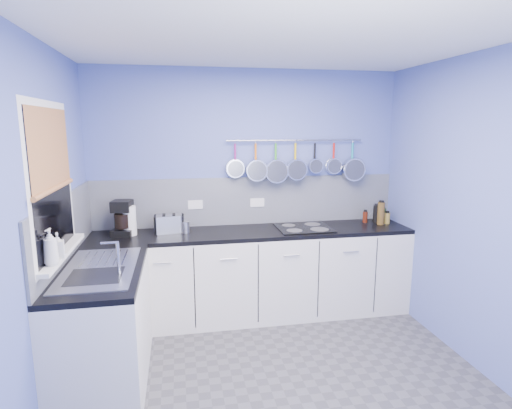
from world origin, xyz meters
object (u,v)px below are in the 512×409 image
object	(u,v)px
canister	(185,227)
hob	(304,228)
soap_bottle_a	(50,247)
toaster	(169,224)
paper_towel	(130,221)
coffee_maker	(122,218)
soap_bottle_b	(58,245)

from	to	relation	value
canister	hob	size ratio (longest dim) A/B	0.21
soap_bottle_a	toaster	distance (m)	1.49
paper_towel	hob	world-z (taller)	paper_towel
soap_bottle_a	coffee_maker	distance (m)	1.29
paper_towel	hob	bearing A→B (deg)	-2.03
paper_towel	toaster	size ratio (longest dim) A/B	1.06
soap_bottle_b	coffee_maker	xyz separation A→B (m)	(0.28, 1.10, -0.07)
coffee_maker	toaster	distance (m)	0.44
paper_towel	soap_bottle_b	bearing A→B (deg)	-107.50
soap_bottle_a	soap_bottle_b	world-z (taller)	soap_bottle_a
coffee_maker	soap_bottle_a	bearing A→B (deg)	-92.76
coffee_maker	canister	size ratio (longest dim) A/B	2.92
soap_bottle_b	canister	bearing A→B (deg)	51.28
hob	coffee_maker	bearing A→B (deg)	178.02
soap_bottle_b	toaster	distance (m)	1.35
coffee_maker	canister	world-z (taller)	coffee_maker
paper_towel	coffee_maker	size ratio (longest dim) A/B	0.84
paper_towel	toaster	world-z (taller)	paper_towel
canister	toaster	bearing A→B (deg)	161.15
soap_bottle_a	toaster	bearing A→B (deg)	61.11
canister	paper_towel	bearing A→B (deg)	178.27
soap_bottle_a	toaster	size ratio (longest dim) A/B	0.90
soap_bottle_a	coffee_maker	xyz separation A→B (m)	(0.28, 1.26, -0.10)
hob	canister	bearing A→B (deg)	177.83
toaster	hob	world-z (taller)	toaster
soap_bottle_a	paper_towel	size ratio (longest dim) A/B	0.85
soap_bottle_a	soap_bottle_b	bearing A→B (deg)	90.00
toaster	canister	size ratio (longest dim) A/B	2.32
paper_towel	coffee_maker	bearing A→B (deg)	179.33
soap_bottle_a	hob	xyz separation A→B (m)	(2.06, 1.20, -0.26)
canister	hob	world-z (taller)	canister
canister	hob	distance (m)	1.19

